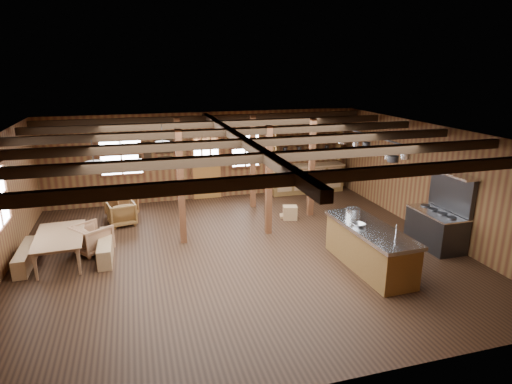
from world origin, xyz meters
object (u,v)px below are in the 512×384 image
commercial_range (438,222)px  armchair_c (92,238)px  kitchen_island (369,247)px  dining_table (63,248)px  armchair_b (122,213)px  armchair_a (121,205)px

commercial_range → armchair_c: bearing=166.4°
kitchen_island → armchair_c: bearing=154.4°
kitchen_island → dining_table: (-6.37, 2.17, -0.16)m
kitchen_island → armchair_b: kitchen_island is taller
commercial_range → armchair_c: commercial_range is taller
kitchen_island → armchair_a: (-5.15, 4.93, -0.15)m
dining_table → armchair_b: armchair_b is taller
kitchen_island → armchair_c: 6.29m
armchair_a → armchair_c: armchair_c is taller
kitchen_island → commercial_range: (2.19, 0.59, 0.13)m
armchair_a → armchair_b: armchair_a is taller
dining_table → armchair_a: armchair_a is taller
kitchen_island → dining_table: bearing=159.1°
commercial_range → dining_table: (-8.55, 1.59, -0.29)m
kitchen_island → armchair_c: size_ratio=3.38×
dining_table → armchair_c: armchair_c is taller
commercial_range → armchair_c: 8.18m
commercial_range → dining_table: bearing=169.5°
commercial_range → armchair_b: size_ratio=2.60×
commercial_range → dining_table: commercial_range is taller
armchair_c → kitchen_island: bearing=-150.3°
commercial_range → armchair_c: (-7.95, 1.92, -0.26)m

